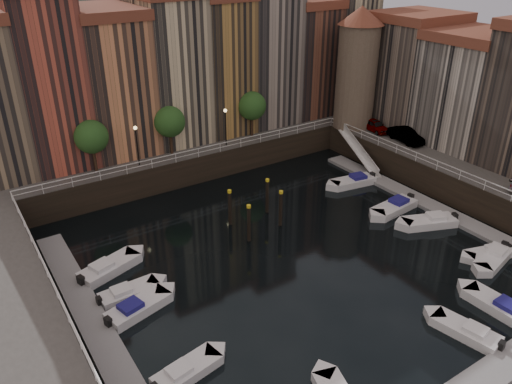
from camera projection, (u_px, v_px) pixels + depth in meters
ground at (290, 253)px, 41.19m from camera, size 200.00×200.00×0.00m
quay_far at (161, 142)px, 59.94m from camera, size 80.00×20.00×3.00m
dock_left at (99, 335)px, 32.46m from camera, size 2.00×28.00×0.35m
dock_right at (430, 206)px, 48.27m from camera, size 2.00×28.00×0.35m
mountains at (25, 11)px, 120.64m from camera, size 145.00×100.00×18.00m
far_terrace at (191, 63)px, 55.42m from camera, size 48.70×10.30×17.50m
right_terrace at (473, 84)px, 52.65m from camera, size 9.30×24.30×14.00m
corner_tower at (357, 66)px, 57.19m from camera, size 5.20×5.20×13.80m
promenade_trees at (176, 121)px, 51.17m from camera, size 21.20×3.20×5.20m
street_lamps at (183, 129)px, 50.89m from camera, size 10.36×0.36×4.18m
railings at (257, 190)px, 43.13m from camera, size 36.08×34.04×0.52m
gangway at (359, 151)px, 56.14m from camera, size 2.78×8.32×3.73m
mooring_pilings at (257, 209)px, 44.56m from camera, size 4.52×3.69×3.78m
boat_left_1 at (186, 371)px, 29.47m from camera, size 4.64×2.37×1.04m
boat_left_2 at (137, 308)px, 34.53m from camera, size 5.05×2.90×1.13m
boat_left_3 at (128, 293)px, 36.06m from camera, size 4.56×1.77×1.04m
boat_left_4 at (108, 268)px, 38.70m from camera, size 5.32×3.35×1.20m
boat_right_0 at (494, 258)px, 39.98m from camera, size 4.78×2.61×1.07m
boat_right_1 at (489, 253)px, 40.64m from camera, size 4.22×2.52×0.95m
boat_right_2 at (430, 222)px, 45.07m from camera, size 5.20×3.52×1.18m
boat_right_3 at (395, 207)px, 47.53m from camera, size 5.34×2.39×1.21m
boat_right_4 at (354, 181)px, 52.61m from camera, size 5.17×2.56×1.16m
boat_near_2 at (467, 331)px, 32.48m from camera, size 2.52×4.71×1.06m
boat_near_3 at (499, 306)px, 34.67m from camera, size 1.97×4.99×1.14m
car_a at (375, 126)px, 58.31m from camera, size 2.11×4.16×1.36m
car_b at (406, 136)px, 55.16m from camera, size 2.16×4.76×1.51m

